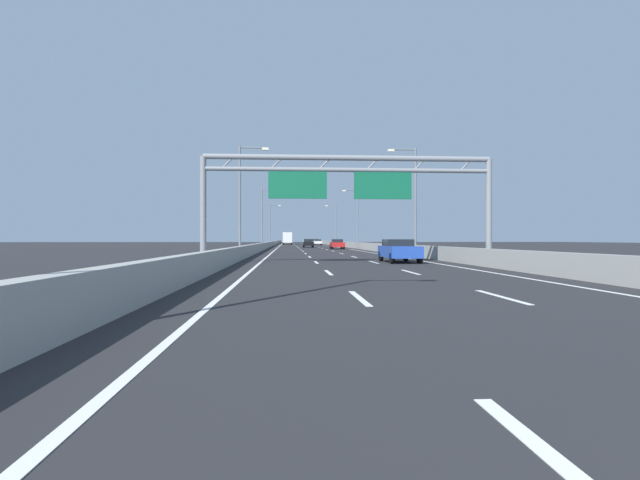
% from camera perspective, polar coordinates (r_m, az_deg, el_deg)
% --- Properties ---
extents(ground_plane, '(260.00, 260.00, 0.00)m').
position_cam_1_polar(ground_plane, '(99.31, -1.77, -0.71)').
color(ground_plane, '#262628').
extents(lane_dash_left_1, '(0.16, 3.00, 0.01)m').
position_cam_1_polar(lane_dash_left_1, '(11.96, 4.68, -6.86)').
color(lane_dash_left_1, white).
rests_on(lane_dash_left_1, ground_plane).
extents(lane_dash_left_2, '(0.16, 3.00, 0.01)m').
position_cam_1_polar(lane_dash_left_2, '(20.87, 1.02, -3.87)').
color(lane_dash_left_2, white).
rests_on(lane_dash_left_2, ground_plane).
extents(lane_dash_left_3, '(0.16, 3.00, 0.01)m').
position_cam_1_polar(lane_dash_left_3, '(29.83, -0.45, -2.67)').
color(lane_dash_left_3, white).
rests_on(lane_dash_left_3, ground_plane).
extents(lane_dash_left_4, '(0.16, 3.00, 0.01)m').
position_cam_1_polar(lane_dash_left_4, '(38.81, -1.23, -2.02)').
color(lane_dash_left_4, white).
rests_on(lane_dash_left_4, ground_plane).
extents(lane_dash_left_5, '(0.16, 3.00, 0.01)m').
position_cam_1_polar(lane_dash_left_5, '(47.79, -1.72, -1.62)').
color(lane_dash_left_5, white).
rests_on(lane_dash_left_5, ground_plane).
extents(lane_dash_left_6, '(0.16, 3.00, 0.01)m').
position_cam_1_polar(lane_dash_left_6, '(56.79, -2.05, -1.34)').
color(lane_dash_left_6, white).
rests_on(lane_dash_left_6, ground_plane).
extents(lane_dash_left_7, '(0.16, 3.00, 0.01)m').
position_cam_1_polar(lane_dash_left_7, '(65.78, -2.30, -1.14)').
color(lane_dash_left_7, white).
rests_on(lane_dash_left_7, ground_plane).
extents(lane_dash_left_8, '(0.16, 3.00, 0.01)m').
position_cam_1_polar(lane_dash_left_8, '(74.77, -2.48, -0.99)').
color(lane_dash_left_8, white).
rests_on(lane_dash_left_8, ground_plane).
extents(lane_dash_left_9, '(0.16, 3.00, 0.01)m').
position_cam_1_polar(lane_dash_left_9, '(83.77, -2.63, -0.87)').
color(lane_dash_left_9, white).
rests_on(lane_dash_left_9, ground_plane).
extents(lane_dash_left_10, '(0.16, 3.00, 0.01)m').
position_cam_1_polar(lane_dash_left_10, '(92.77, -2.74, -0.77)').
color(lane_dash_left_10, white).
rests_on(lane_dash_left_10, ground_plane).
extents(lane_dash_left_11, '(0.16, 3.00, 0.01)m').
position_cam_1_polar(lane_dash_left_11, '(101.77, -2.84, -0.69)').
color(lane_dash_left_11, white).
rests_on(lane_dash_left_11, ground_plane).
extents(lane_dash_left_12, '(0.16, 3.00, 0.01)m').
position_cam_1_polar(lane_dash_left_12, '(110.76, -2.92, -0.62)').
color(lane_dash_left_12, white).
rests_on(lane_dash_left_12, ground_plane).
extents(lane_dash_left_13, '(0.16, 3.00, 0.01)m').
position_cam_1_polar(lane_dash_left_13, '(119.76, -2.99, -0.57)').
color(lane_dash_left_13, white).
rests_on(lane_dash_left_13, ground_plane).
extents(lane_dash_left_14, '(0.16, 3.00, 0.01)m').
position_cam_1_polar(lane_dash_left_14, '(128.76, -3.05, -0.52)').
color(lane_dash_left_14, white).
rests_on(lane_dash_left_14, ground_plane).
extents(lane_dash_left_15, '(0.16, 3.00, 0.01)m').
position_cam_1_polar(lane_dash_left_15, '(137.76, -3.10, -0.48)').
color(lane_dash_left_15, white).
rests_on(lane_dash_left_15, ground_plane).
extents(lane_dash_left_16, '(0.16, 3.00, 0.01)m').
position_cam_1_polar(lane_dash_left_16, '(146.76, -3.14, -0.44)').
color(lane_dash_left_16, white).
rests_on(lane_dash_left_16, ground_plane).
extents(lane_dash_left_17, '(0.16, 3.00, 0.01)m').
position_cam_1_polar(lane_dash_left_17, '(155.76, -3.18, -0.41)').
color(lane_dash_left_17, white).
rests_on(lane_dash_left_17, ground_plane).
extents(lane_dash_right_1, '(0.16, 3.00, 0.01)m').
position_cam_1_polar(lane_dash_right_1, '(12.99, 20.70, -6.32)').
color(lane_dash_right_1, white).
rests_on(lane_dash_right_1, ground_plane).
extents(lane_dash_right_2, '(0.16, 3.00, 0.01)m').
position_cam_1_polar(lane_dash_right_2, '(21.47, 10.65, -3.76)').
color(lane_dash_right_2, white).
rests_on(lane_dash_right_2, ground_plane).
extents(lane_dash_right_3, '(0.16, 3.00, 0.01)m').
position_cam_1_polar(lane_dash_right_3, '(30.25, 6.38, -2.63)').
color(lane_dash_right_3, white).
rests_on(lane_dash_right_3, ground_plane).
extents(lane_dash_right_4, '(0.16, 3.00, 0.01)m').
position_cam_1_polar(lane_dash_right_4, '(39.14, 4.05, -2.00)').
color(lane_dash_right_4, white).
rests_on(lane_dash_right_4, ground_plane).
extents(lane_dash_right_5, '(0.16, 3.00, 0.01)m').
position_cam_1_polar(lane_dash_right_5, '(48.06, 2.57, -1.61)').
color(lane_dash_right_5, white).
rests_on(lane_dash_right_5, ground_plane).
extents(lane_dash_right_6, '(0.16, 3.00, 0.01)m').
position_cam_1_polar(lane_dash_right_6, '(57.01, 1.57, -1.33)').
color(lane_dash_right_6, white).
rests_on(lane_dash_right_6, ground_plane).
extents(lane_dash_right_7, '(0.16, 3.00, 0.01)m').
position_cam_1_polar(lane_dash_right_7, '(65.97, 0.83, -1.14)').
color(lane_dash_right_7, white).
rests_on(lane_dash_right_7, ground_plane).
extents(lane_dash_right_8, '(0.16, 3.00, 0.01)m').
position_cam_1_polar(lane_dash_right_8, '(74.95, 0.27, -0.98)').
color(lane_dash_right_8, white).
rests_on(lane_dash_right_8, ground_plane).
extents(lane_dash_right_9, '(0.16, 3.00, 0.01)m').
position_cam_1_polar(lane_dash_right_9, '(83.92, -0.17, -0.87)').
color(lane_dash_right_9, white).
rests_on(lane_dash_right_9, ground_plane).
extents(lane_dash_right_10, '(0.16, 3.00, 0.01)m').
position_cam_1_polar(lane_dash_right_10, '(92.91, -0.52, -0.77)').
color(lane_dash_right_10, white).
rests_on(lane_dash_right_10, ground_plane).
extents(lane_dash_right_11, '(0.16, 3.00, 0.01)m').
position_cam_1_polar(lane_dash_right_11, '(101.89, -0.81, -0.69)').
color(lane_dash_right_11, white).
rests_on(lane_dash_right_11, ground_plane).
extents(lane_dash_right_12, '(0.16, 3.00, 0.01)m').
position_cam_1_polar(lane_dash_right_12, '(110.88, -1.06, -0.62)').
color(lane_dash_right_12, white).
rests_on(lane_dash_right_12, ground_plane).
extents(lane_dash_right_13, '(0.16, 3.00, 0.01)m').
position_cam_1_polar(lane_dash_right_13, '(119.87, -1.27, -0.57)').
color(lane_dash_right_13, white).
rests_on(lane_dash_right_13, ground_plane).
extents(lane_dash_right_14, '(0.16, 3.00, 0.01)m').
position_cam_1_polar(lane_dash_right_14, '(128.86, -1.44, -0.52)').
color(lane_dash_right_14, white).
rests_on(lane_dash_right_14, ground_plane).
extents(lane_dash_right_15, '(0.16, 3.00, 0.01)m').
position_cam_1_polar(lane_dash_right_15, '(137.85, -1.60, -0.48)').
color(lane_dash_right_15, white).
rests_on(lane_dash_right_15, ground_plane).
extents(lane_dash_right_16, '(0.16, 3.00, 0.01)m').
position_cam_1_polar(lane_dash_right_16, '(146.84, -1.74, -0.44)').
color(lane_dash_right_16, white).
rests_on(lane_dash_right_16, ground_plane).
extents(lane_dash_right_17, '(0.16, 3.00, 0.01)m').
position_cam_1_polar(lane_dash_right_17, '(155.84, -1.86, -0.41)').
color(lane_dash_right_17, white).
rests_on(lane_dash_right_17, ground_plane).
extents(edge_line_left, '(0.16, 176.00, 0.01)m').
position_cam_1_polar(edge_line_left, '(87.27, -4.94, -0.83)').
color(edge_line_left, white).
rests_on(edge_line_left, ground_plane).
extents(edge_line_right, '(0.16, 176.00, 0.01)m').
position_cam_1_polar(edge_line_right, '(87.70, 1.94, -0.82)').
color(edge_line_right, white).
rests_on(edge_line_right, ground_plane).
extents(barrier_left, '(0.45, 220.00, 0.95)m').
position_cam_1_polar(barrier_left, '(109.30, -5.58, -0.39)').
color(barrier_left, '#9E9E99').
rests_on(barrier_left, ground_plane).
extents(barrier_right, '(0.45, 220.00, 0.95)m').
position_cam_1_polar(barrier_right, '(109.74, 1.64, -0.39)').
color(barrier_right, '#9E9E99').
rests_on(barrier_right, ground_plane).
extents(sign_gantry, '(17.17, 0.36, 6.36)m').
position_cam_1_polar(sign_gantry, '(28.33, 3.21, 6.98)').
color(sign_gantry, gray).
rests_on(sign_gantry, ground_plane).
extents(streetlamp_left_mid, '(2.58, 0.28, 9.50)m').
position_cam_1_polar(streetlamp_left_mid, '(42.17, -9.17, 5.48)').
color(streetlamp_left_mid, slate).
rests_on(streetlamp_left_mid, ground_plane).
extents(streetlamp_right_mid, '(2.58, 0.28, 9.50)m').
position_cam_1_polar(streetlamp_right_mid, '(43.41, 10.94, 5.33)').
color(streetlamp_right_mid, slate).
rests_on(streetlamp_right_mid, ground_plane).
extents(streetlamp_left_far, '(2.58, 0.28, 9.50)m').
position_cam_1_polar(streetlamp_left_far, '(77.38, -6.73, 3.04)').
color(streetlamp_left_far, slate).
rests_on(streetlamp_left_far, ground_plane).
extents(streetlamp_right_far, '(2.58, 0.28, 9.50)m').
position_cam_1_polar(streetlamp_right_far, '(78.06, 4.30, 3.02)').
color(streetlamp_right_far, slate).
rests_on(streetlamp_right_far, ground_plane).
extents(streetlamp_left_distant, '(2.58, 0.28, 9.50)m').
position_cam_1_polar(streetlamp_left_distant, '(112.68, -5.82, 2.13)').
color(streetlamp_left_distant, slate).
rests_on(streetlamp_left_distant, ground_plane).
extents(streetlamp_right_distant, '(2.58, 0.28, 9.50)m').
position_cam_1_polar(streetlamp_right_distant, '(113.15, 1.77, 2.12)').
color(streetlamp_right_distant, slate).
rests_on(streetlamp_right_distant, ground_plane).
extents(red_car, '(1.83, 4.35, 1.42)m').
position_cam_1_polar(red_car, '(69.75, 2.04, -0.47)').
color(red_car, red).
rests_on(red_car, ground_plane).
extents(black_car, '(1.75, 4.25, 1.44)m').
position_cam_1_polar(black_car, '(82.72, -1.41, -0.37)').
color(black_car, black).
rests_on(black_car, ground_plane).
extents(green_car, '(1.75, 4.29, 1.47)m').
position_cam_1_polar(green_car, '(128.09, -0.60, -0.19)').
color(green_car, '#1E7A38').
rests_on(green_car, ground_plane).
extents(white_car, '(1.83, 4.59, 1.38)m').
position_cam_1_polar(white_car, '(114.95, -0.29, -0.24)').
color(white_car, silver).
rests_on(white_car, ground_plane).
extents(blue_car, '(1.87, 4.47, 1.44)m').
position_cam_1_polar(blue_car, '(30.49, 9.34, -1.21)').
color(blue_car, '#2347AD').
rests_on(blue_car, ground_plane).
extents(box_truck, '(2.41, 8.26, 3.18)m').
position_cam_1_polar(box_truck, '(127.77, -3.88, 0.25)').
color(box_truck, '#B21E19').
rests_on(box_truck, ground_plane).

